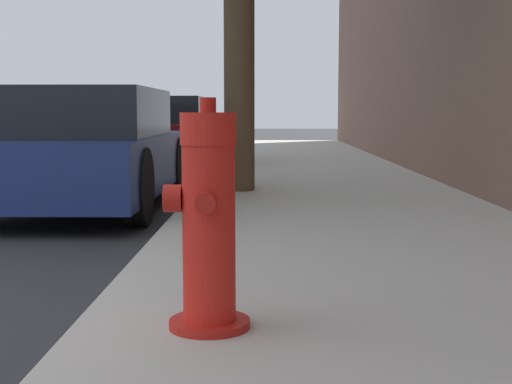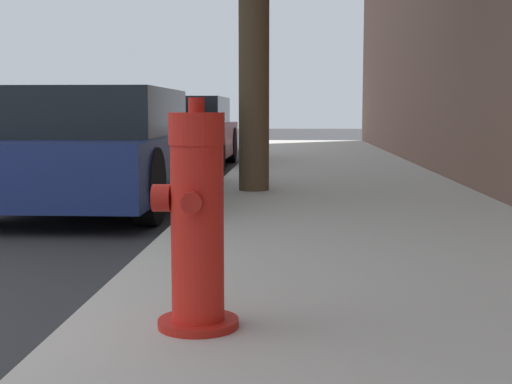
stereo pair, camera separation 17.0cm
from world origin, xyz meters
name	(u,v)px [view 1 (the left image)]	position (x,y,z in m)	size (l,w,h in m)	color
sidewalk_slab	(446,360)	(3.62, 0.00, 0.06)	(3.10, 40.00, 0.12)	#B7B2A8
fire_hydrant	(208,224)	(2.66, 0.22, 0.57)	(0.36, 0.35, 0.97)	red
parked_car_near	(84,150)	(0.95, 4.85, 0.63)	(1.78, 4.00, 1.28)	navy
parked_car_mid	(162,133)	(0.97, 10.45, 0.64)	(1.77, 3.96, 1.30)	maroon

